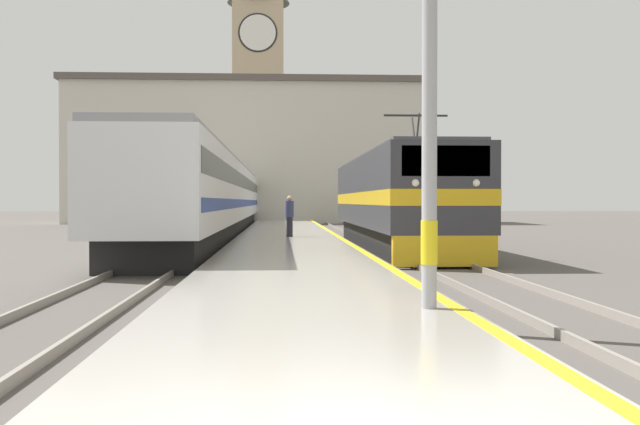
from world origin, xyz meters
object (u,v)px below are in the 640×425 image
(clock_tower, at_px, (259,80))
(locomotive_train, at_px, (395,200))
(person_on_platform, at_px, (290,215))
(passenger_train, at_px, (221,197))

(clock_tower, bearing_deg, locomotive_train, -81.97)
(locomotive_train, height_order, person_on_platform, locomotive_train)
(locomotive_train, relative_size, person_on_platform, 10.34)
(person_on_platform, bearing_deg, locomotive_train, -37.28)
(person_on_platform, relative_size, clock_tower, 0.07)
(person_on_platform, distance_m, clock_tower, 43.98)
(locomotive_train, distance_m, clock_tower, 47.05)
(person_on_platform, height_order, clock_tower, clock_tower)
(passenger_train, distance_m, person_on_platform, 11.52)
(passenger_train, height_order, person_on_platform, passenger_train)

